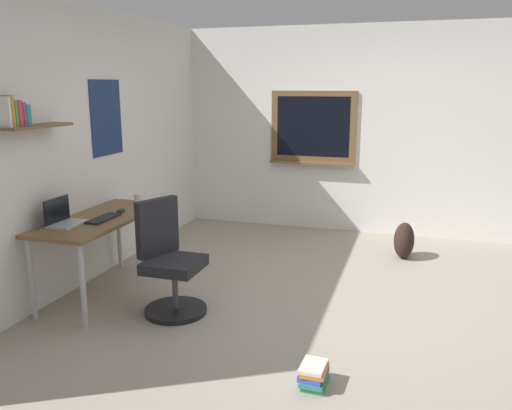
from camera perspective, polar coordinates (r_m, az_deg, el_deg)
ground_plane at (r=4.68m, az=8.87°, el=-10.66°), size 5.20×5.20×0.00m
wall_back at (r=5.25m, az=-18.21°, el=6.21°), size 5.00×0.30×2.60m
wall_right at (r=6.75m, az=12.23°, el=7.91°), size 0.22×5.00×2.60m
desk at (r=4.84m, az=-16.63°, el=-2.13°), size 1.41×0.60×0.72m
office_chair at (r=4.40m, az=-9.50°, el=-6.49°), size 0.54×0.56×0.95m
laptop at (r=4.64m, az=-20.39°, el=-1.38°), size 0.31×0.21×0.23m
keyboard at (r=4.72m, az=-16.41°, el=-1.42°), size 0.37×0.13×0.02m
computer_mouse at (r=4.95m, az=-14.64°, el=-0.58°), size 0.10×0.06×0.03m
coffee_mug at (r=5.30m, az=-12.86°, el=0.72°), size 0.08×0.08×0.09m
backpack at (r=5.95m, az=15.95°, el=-3.76°), size 0.32×0.22×0.40m
book_stack_on_floor at (r=3.47m, az=6.39°, el=-18.07°), size 0.23×0.18×0.15m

